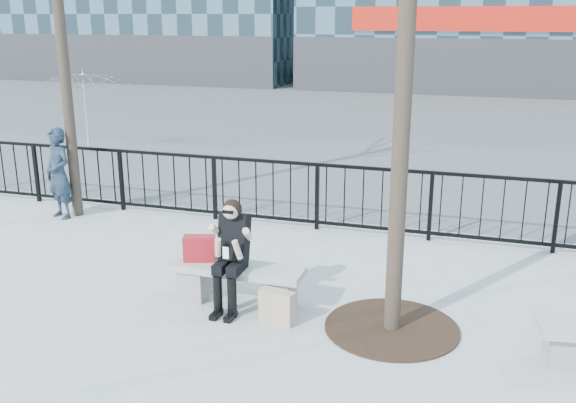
% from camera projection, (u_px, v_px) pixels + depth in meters
% --- Properties ---
extents(ground, '(120.00, 120.00, 0.00)m').
position_uv_depth(ground, '(237.00, 303.00, 7.81)').
color(ground, '#9B9B96').
rests_on(ground, ground).
extents(street_surface, '(60.00, 23.00, 0.01)m').
position_uv_depth(street_surface, '(404.00, 119.00, 21.54)').
color(street_surface, '#474747').
rests_on(street_surface, ground).
extents(railing, '(14.00, 0.06, 1.10)m').
position_uv_depth(railing, '(305.00, 195.00, 10.40)').
color(railing, black).
rests_on(railing, ground).
extents(tree_grate, '(1.50, 1.50, 0.02)m').
position_uv_depth(tree_grate, '(392.00, 328.00, 7.17)').
color(tree_grate, black).
rests_on(tree_grate, ground).
extents(bench_main, '(1.65, 0.46, 0.49)m').
position_uv_depth(bench_main, '(236.00, 280.00, 7.72)').
color(bench_main, slate).
rests_on(bench_main, ground).
extents(seated_woman, '(0.50, 0.64, 1.34)m').
position_uv_depth(seated_woman, '(231.00, 256.00, 7.47)').
color(seated_woman, black).
rests_on(seated_woman, ground).
extents(handbag, '(0.41, 0.28, 0.31)m').
position_uv_depth(handbag, '(199.00, 248.00, 7.79)').
color(handbag, maroon).
rests_on(handbag, bench_main).
extents(shopping_bag, '(0.43, 0.23, 0.39)m').
position_uv_depth(shopping_bag, '(277.00, 307.00, 7.26)').
color(shopping_bag, tan).
rests_on(shopping_bag, ground).
extents(standing_man, '(0.67, 0.55, 1.56)m').
position_uv_depth(standing_man, '(59.00, 174.00, 10.88)').
color(standing_man, black).
rests_on(standing_man, ground).
extents(vendor_umbrella, '(2.94, 2.96, 2.09)m').
position_uv_depth(vendor_umbrella, '(85.00, 112.00, 15.96)').
color(vendor_umbrella, gold).
rests_on(vendor_umbrella, ground).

